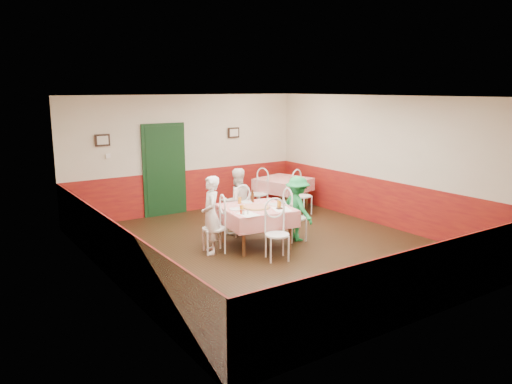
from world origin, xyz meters
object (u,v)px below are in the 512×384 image
chair_second_a (258,194)px  diner_right (297,208)px  glass_b (279,204)px  glass_c (240,200)px  chair_left (214,228)px  wallet (280,208)px  second_table (283,194)px  main_table (256,227)px  chair_second_b (302,196)px  chair_right (295,218)px  chair_near (277,235)px  glass_a (242,209)px  diner_far (237,201)px  diner_left (211,215)px  chair_far (238,213)px  pizza (256,207)px  beer_bottle (253,197)px

chair_second_a → diner_right: (-0.61, -2.27, 0.19)m
glass_b → glass_c: (-0.41, 0.73, -0.01)m
chair_second_a → chair_left: bearing=-65.4°
glass_b → wallet: size_ratio=1.33×
second_table → main_table: bearing=-136.4°
chair_second_b → chair_right: bearing=-149.2°
chair_near → glass_a: size_ratio=7.19×
chair_right → chair_second_b: 2.07m
second_table → wallet: wallet is taller
second_table → chair_left: (-3.09, -2.02, 0.08)m
chair_near → glass_a: (-0.30, 0.68, 0.37)m
chair_right → diner_far: (-0.71, 1.01, 0.23)m
main_table → chair_second_b: size_ratio=1.36×
wallet → diner_left: bearing=165.3°
chair_second_b → glass_c: 2.56m
chair_second_b → chair_left: bearing=-173.8°
chair_near → diner_left: size_ratio=0.64×
main_table → diner_far: bearing=81.9°
chair_far → glass_b: bearing=97.3°
chair_left → chair_far: 1.20m
main_table → chair_second_a: size_ratio=1.36×
main_table → chair_far: bearing=81.9°
main_table → chair_right: (0.84, -0.12, 0.08)m
chair_right → pizza: chair_right is taller
chair_right → chair_left: bearing=89.7°
glass_c → diner_far: 0.53m
glass_a → beer_bottle: bearing=42.6°
second_table → wallet: 3.21m
second_table → beer_bottle: 2.76m
wallet → glass_b: bearing=68.4°
glass_b → diner_left: (-1.21, 0.43, -0.12)m
chair_near → pizza: (0.09, 0.78, 0.33)m
pizza → diner_left: 0.88m
wallet → diner_far: 1.27m
chair_far → chair_second_a: 1.90m
glass_c → chair_far: bearing=62.9°
chair_second_a → glass_a: size_ratio=7.19×
pizza → second_table: bearing=44.0°
chair_left → diner_far: diner_far is taller
chair_left → glass_b: size_ratio=6.15×
chair_near → pizza: chair_near is taller
chair_right → chair_far: bearing=44.7°
glass_b → diner_left: size_ratio=0.10×
chair_second_b → glass_a: chair_second_b is taller
beer_bottle → diner_right: size_ratio=0.17×
chair_far → glass_b: glass_b is taller
glass_a → glass_c: (0.33, 0.59, -0.00)m
main_table → wallet: size_ratio=11.09×
glass_a → beer_bottle: beer_bottle is taller
main_table → glass_a: size_ratio=9.74×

